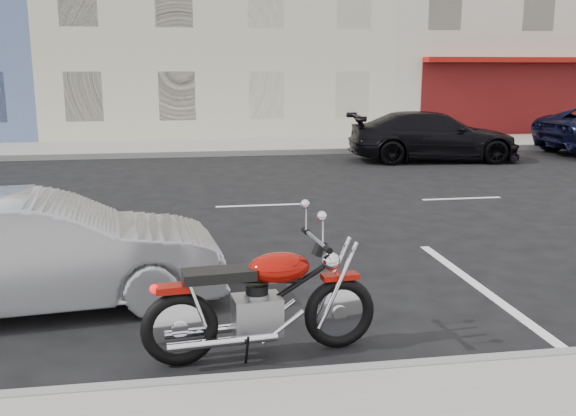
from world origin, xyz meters
name	(u,v)px	position (x,y,z in m)	size (l,w,h in m)	color
ground	(363,202)	(0.00, 0.00, 0.00)	(120.00, 120.00, 0.00)	black
sidewalk_far	(129,149)	(-5.00, 8.70, 0.07)	(80.00, 3.40, 0.15)	gray
curb_far	(125,156)	(-5.00, 7.00, 0.08)	(80.00, 0.12, 0.16)	gray
motorcycle	(343,297)	(-1.98, -6.27, 0.48)	(2.10, 0.69, 1.05)	black
sedan_silver	(42,252)	(-4.85, -4.82, 0.62)	(1.30, 3.74, 1.23)	#A9AAB1
car_far	(433,136)	(3.45, 5.15, 0.67)	(1.89, 4.65, 1.35)	black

